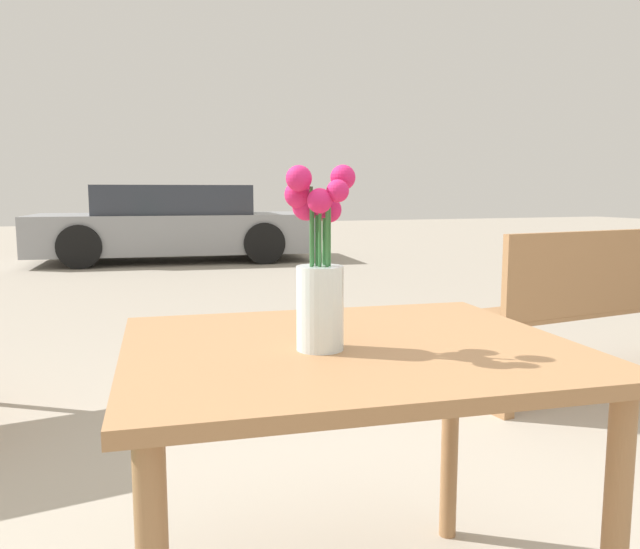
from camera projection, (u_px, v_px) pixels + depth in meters
name	position (u px, v px, depth m)	size (l,w,h in m)	color
table_front	(349.00, 384.00, 1.37)	(1.04, 0.90, 0.70)	#9E7047
flower_vase	(319.00, 278.00, 1.29)	(0.15, 0.14, 0.38)	silver
bench_near	(635.00, 299.00, 3.27)	(1.99, 0.57, 0.85)	#9E7047
parked_car	(174.00, 224.00, 9.47)	(4.24, 2.13, 1.14)	gray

